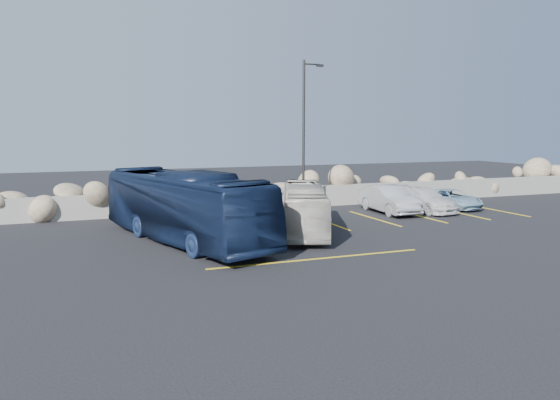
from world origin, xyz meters
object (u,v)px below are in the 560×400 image
object	(u,v)px
vintage_bus	(304,209)
car_c	(423,200)
tour_coach	(184,207)
lamppost	(305,133)
car_d	(452,199)
car_b	(389,200)
car_a	(297,204)

from	to	relation	value
vintage_bus	car_c	distance (m)	9.10
vintage_bus	tour_coach	xyz separation A→B (m)	(-5.33, -0.16, 0.38)
lamppost	vintage_bus	xyz separation A→B (m)	(-1.99, -4.55, -3.25)
car_c	lamppost	bearing A→B (deg)	163.13
vintage_bus	car_d	size ratio (longest dim) A/B	1.93
car_d	vintage_bus	bearing A→B (deg)	-166.68
tour_coach	car_b	size ratio (longest dim) A/B	2.32
car_d	tour_coach	bearing A→B (deg)	-171.97
car_a	car_c	world-z (taller)	car_a
lamppost	tour_coach	world-z (taller)	lamppost
tour_coach	car_a	size ratio (longest dim) A/B	2.45
tour_coach	car_b	bearing A→B (deg)	-0.13
lamppost	tour_coach	bearing A→B (deg)	-147.22
car_d	car_c	bearing A→B (deg)	-175.75
car_a	car_b	world-z (taller)	car_b
lamppost	car_c	size ratio (longest dim) A/B	1.80
vintage_bus	car_b	size ratio (longest dim) A/B	1.69
car_b	car_c	size ratio (longest dim) A/B	1.00
lamppost	car_a	bearing A→B (deg)	-133.70
lamppost	car_a	world-z (taller)	lamppost
tour_coach	car_d	size ratio (longest dim) A/B	2.65
car_b	car_c	bearing A→B (deg)	-1.39
car_b	car_d	bearing A→B (deg)	5.59
lamppost	vintage_bus	size ratio (longest dim) A/B	1.07
car_b	car_c	distance (m)	2.08
vintage_bus	car_a	xyz separation A→B (m)	(1.26, 3.79, -0.33)
vintage_bus	car_d	distance (m)	11.29
car_b	car_a	bearing A→B (deg)	177.92
vintage_bus	car_a	distance (m)	4.01
car_a	car_c	bearing A→B (deg)	-6.27
tour_coach	car_c	bearing A→B (deg)	-3.11
lamppost	car_d	size ratio (longest dim) A/B	2.07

